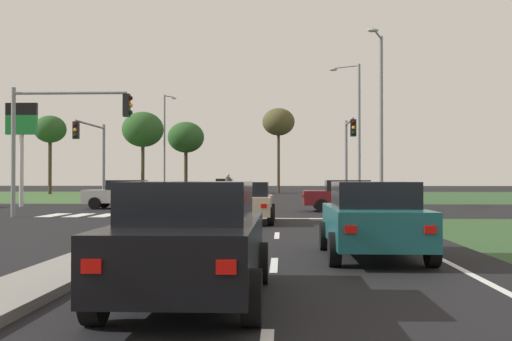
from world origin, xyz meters
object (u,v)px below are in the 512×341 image
object	(u,v)px
car_teal_second	(373,219)
treeline_near	(50,130)
pedestrian_at_median	(228,184)
traffic_signal_far_left	(93,146)
traffic_signal_near_left	(58,127)
treeline_third	(186,138)
car_beige_third	(248,202)
treeline_fourth	(279,123)
street_lamp_second	(380,111)
car_black_seventh	(191,240)
car_red_fifth	(224,186)
car_maroon_fourth	(350,195)
traffic_signal_far_right	(349,145)
treeline_second	(143,130)
street_lamp_third	(357,125)
fuel_price_totem	(22,131)
car_silver_near	(125,194)
street_lamp_fourth	(165,139)

from	to	relation	value
car_teal_second	treeline_near	distance (m)	56.53
pedestrian_at_median	traffic_signal_far_left	bearing A→B (deg)	84.82
traffic_signal_near_left	treeline_third	bearing A→B (deg)	91.69
car_beige_third	treeline_fourth	bearing A→B (deg)	88.82
street_lamp_second	treeline_fourth	size ratio (longest dim) A/B	1.02
car_teal_second	car_black_seventh	bearing A→B (deg)	-123.41
car_red_fifth	car_maroon_fourth	bearing A→B (deg)	105.45
traffic_signal_far_right	street_lamp_second	xyz separation A→B (m)	(1.20, -4.29, 1.56)
traffic_signal_far_right	treeline_second	xyz separation A→B (m)	(-18.28, 26.21, 3.02)
street_lamp_third	traffic_signal_far_left	bearing A→B (deg)	-159.48
car_beige_third	car_maroon_fourth	world-z (taller)	car_maroon_fourth
car_beige_third	traffic_signal_far_left	distance (m)	17.18
fuel_price_totem	treeline_second	world-z (taller)	treeline_second
traffic_signal_far_left	treeline_third	size ratio (longest dim) A/B	0.72
car_silver_near	car_black_seventh	world-z (taller)	car_black_seventh
traffic_signal_far_right	street_lamp_third	xyz separation A→B (m)	(1.12, 5.51, 1.67)
traffic_signal_far_left	treeline_fourth	distance (m)	30.89
car_red_fifth	street_lamp_third	bearing A→B (deg)	117.01
car_teal_second	car_beige_third	distance (m)	10.53
car_teal_second	traffic_signal_far_right	distance (m)	24.60
car_beige_third	street_lamp_second	size ratio (longest dim) A/B	0.49
treeline_second	car_red_fifth	bearing A→B (deg)	6.98
pedestrian_at_median	fuel_price_totem	size ratio (longest dim) A/B	0.30
car_teal_second	treeline_second	world-z (taller)	treeline_second
traffic_signal_far_left	treeline_fourth	size ratio (longest dim) A/B	0.63
traffic_signal_far_right	street_lamp_second	distance (m)	4.72
car_maroon_fourth	street_lamp_third	distance (m)	12.88
car_red_fifth	street_lamp_fourth	distance (m)	8.26
car_beige_third	traffic_signal_far_left	xyz separation A→B (m)	(-9.97, 13.71, 2.77)
street_lamp_fourth	pedestrian_at_median	world-z (taller)	street_lamp_fourth
fuel_price_totem	traffic_signal_near_left	bearing A→B (deg)	-59.27
car_maroon_fourth	pedestrian_at_median	distance (m)	11.77
treeline_second	treeline_third	world-z (taller)	treeline_second
car_maroon_fourth	pedestrian_at_median	bearing A→B (deg)	-144.52
street_lamp_second	treeline_fourth	bearing A→B (deg)	99.73
car_maroon_fourth	treeline_fourth	bearing A→B (deg)	-173.87
treeline_third	treeline_fourth	bearing A→B (deg)	-15.43
car_maroon_fourth	street_lamp_third	bearing A→B (deg)	171.61
car_maroon_fourth	treeline_near	xyz separation A→B (m)	(-27.11, 32.13, 5.79)
pedestrian_at_median	treeline_fourth	xyz separation A→B (m)	(3.13, 24.92, 6.24)
car_silver_near	traffic_signal_far_left	xyz separation A→B (m)	(-2.84, 3.62, 2.76)
street_lamp_third	treeline_third	world-z (taller)	street_lamp_third
traffic_signal_far_left	car_black_seventh	bearing A→B (deg)	-70.51
pedestrian_at_median	car_red_fifth	bearing A→B (deg)	-25.11
car_red_fifth	car_teal_second	bearing A→B (deg)	98.67
car_black_seventh	traffic_signal_near_left	world-z (taller)	traffic_signal_near_left
car_teal_second	street_lamp_third	size ratio (longest dim) A/B	0.45
car_teal_second	treeline_second	size ratio (longest dim) A/B	0.50
traffic_signal_far_right	street_lamp_fourth	distance (m)	33.06
car_beige_third	treeline_third	distance (m)	46.44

